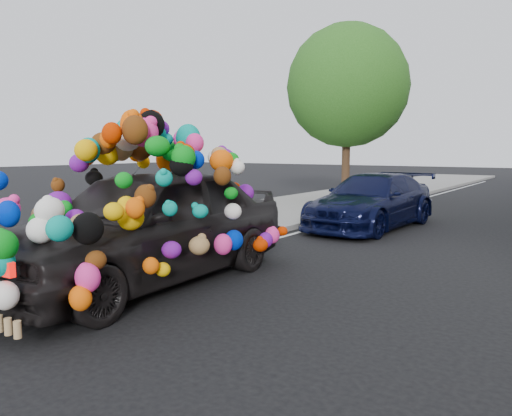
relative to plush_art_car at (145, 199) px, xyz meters
The scene contains 6 objects.
ground 2.73m from the plush_art_car, 47.70° to the left, with size 100.00×100.00×0.00m, color black.
sidewalk 3.40m from the plush_art_car, 145.45° to the left, with size 4.00×60.00×0.12m, color gray.
kerb 2.25m from the plush_art_car, 110.86° to the left, with size 0.15×60.00×0.13m, color gray.
tree_near_sidewalk 11.86m from the plush_art_car, 100.72° to the left, with size 4.20×4.20×6.13m.
plush_art_car is the anchor object (origin of this frame).
navy_sedan 6.62m from the plush_art_car, 83.74° to the left, with size 1.81×4.46×1.29m, color black.
Camera 1 is at (3.53, -6.61, 1.87)m, focal length 35.00 mm.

